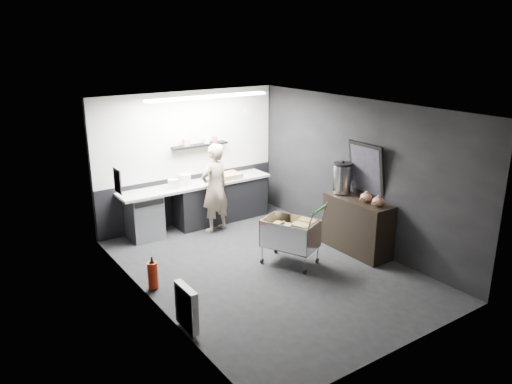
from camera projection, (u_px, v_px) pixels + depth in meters
floor at (267, 269)px, 8.36m from camera, size 5.50×5.50×0.00m
ceiling at (268, 107)px, 7.54m from camera, size 5.50×5.50×0.00m
wall_back at (188, 158)px, 10.11m from camera, size 5.50×0.00×5.50m
wall_front at (405, 251)px, 5.79m from camera, size 5.50×0.00×5.50m
wall_left at (150, 217)px, 6.88m from camera, size 0.00×5.50×5.50m
wall_right at (357, 173)px, 9.03m from camera, size 0.00×5.50×5.50m
kitchen_wall_panel at (188, 134)px, 9.95m from camera, size 3.95×0.02×1.70m
dado_panel at (191, 198)px, 10.36m from camera, size 3.95×0.02×1.00m
floating_shelf at (200, 145)px, 10.04m from camera, size 1.20×0.22×0.04m
wall_clock at (247, 113)px, 10.60m from camera, size 0.20×0.03×0.20m
poster at (117, 181)px, 7.85m from camera, size 0.02×0.30×0.40m
poster_red_band at (117, 176)px, 7.83m from camera, size 0.02×0.22×0.10m
radiator at (187, 307)px, 6.50m from camera, size 0.10×0.50×0.60m
ceiling_strip at (208, 97)px, 9.01m from camera, size 2.40×0.20×0.04m
prep_counter at (204, 203)px, 10.20m from camera, size 3.20×0.61×0.90m
person at (215, 188)px, 9.73m from camera, size 0.72×0.55×1.77m
shopping_cart at (290, 236)px, 8.41m from camera, size 0.95×1.20×1.06m
sideboard at (357, 218)px, 8.87m from camera, size 0.56×1.32×1.97m
fire_extinguisher at (153, 274)px, 7.62m from camera, size 0.16×0.16×0.52m
cardboard_box at (228, 176)px, 10.31m from camera, size 0.53×0.40×0.10m
pink_tub at (185, 180)px, 9.82m from camera, size 0.23×0.23×0.23m
white_container at (173, 184)px, 9.64m from camera, size 0.25×0.23×0.18m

